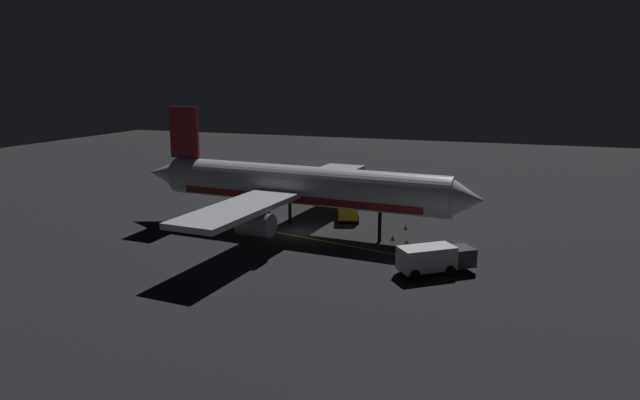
{
  "coord_description": "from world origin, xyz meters",
  "views": [
    {
      "loc": [
        50.45,
        20.31,
        15.3
      ],
      "look_at": [
        0.0,
        2.0,
        3.5
      ],
      "focal_mm": 31.01,
      "sensor_mm": 36.0,
      "label": 1
    }
  ],
  "objects_px": {
    "catering_truck": "(348,208)",
    "traffic_cone_near_left": "(393,238)",
    "baggage_truck": "(434,259)",
    "traffic_cone_under_wing": "(358,222)",
    "airliner": "(296,186)",
    "ground_crew_worker": "(406,251)",
    "traffic_cone_near_right": "(406,227)"
  },
  "relations": [
    {
      "from": "traffic_cone_near_left",
      "to": "airliner",
      "type": "bearing_deg",
      "value": -88.64
    },
    {
      "from": "ground_crew_worker",
      "to": "traffic_cone_under_wing",
      "type": "bearing_deg",
      "value": -144.92
    },
    {
      "from": "ground_crew_worker",
      "to": "traffic_cone_under_wing",
      "type": "distance_m",
      "value": 12.75
    },
    {
      "from": "catering_truck",
      "to": "traffic_cone_near_left",
      "type": "height_order",
      "value": "catering_truck"
    },
    {
      "from": "catering_truck",
      "to": "airliner",
      "type": "bearing_deg",
      "value": -26.6
    },
    {
      "from": "airliner",
      "to": "baggage_truck",
      "type": "height_order",
      "value": "airliner"
    },
    {
      "from": "catering_truck",
      "to": "traffic_cone_near_left",
      "type": "relative_size",
      "value": 11.7
    },
    {
      "from": "baggage_truck",
      "to": "ground_crew_worker",
      "type": "height_order",
      "value": "baggage_truck"
    },
    {
      "from": "airliner",
      "to": "ground_crew_worker",
      "type": "relative_size",
      "value": 21.36
    },
    {
      "from": "baggage_truck",
      "to": "ground_crew_worker",
      "type": "xyz_separation_m",
      "value": [
        -2.51,
        -2.69,
        -0.32
      ]
    },
    {
      "from": "airliner",
      "to": "catering_truck",
      "type": "bearing_deg",
      "value": 153.4
    },
    {
      "from": "baggage_truck",
      "to": "traffic_cone_near_right",
      "type": "bearing_deg",
      "value": -159.25
    },
    {
      "from": "traffic_cone_under_wing",
      "to": "baggage_truck",
      "type": "bearing_deg",
      "value": 37.74
    },
    {
      "from": "traffic_cone_near_right",
      "to": "ground_crew_worker",
      "type": "bearing_deg",
      "value": 11.54
    },
    {
      "from": "airliner",
      "to": "baggage_truck",
      "type": "distance_m",
      "value": 17.38
    },
    {
      "from": "baggage_truck",
      "to": "traffic_cone_near_left",
      "type": "height_order",
      "value": "baggage_truck"
    },
    {
      "from": "traffic_cone_near_left",
      "to": "traffic_cone_near_right",
      "type": "height_order",
      "value": "same"
    },
    {
      "from": "traffic_cone_under_wing",
      "to": "ground_crew_worker",
      "type": "bearing_deg",
      "value": 35.08
    },
    {
      "from": "catering_truck",
      "to": "ground_crew_worker",
      "type": "relative_size",
      "value": 3.7
    },
    {
      "from": "baggage_truck",
      "to": "catering_truck",
      "type": "relative_size",
      "value": 0.96
    },
    {
      "from": "baggage_truck",
      "to": "traffic_cone_under_wing",
      "type": "distance_m",
      "value": 16.38
    },
    {
      "from": "ground_crew_worker",
      "to": "traffic_cone_under_wing",
      "type": "xyz_separation_m",
      "value": [
        -10.42,
        -7.32,
        -0.64
      ]
    },
    {
      "from": "baggage_truck",
      "to": "traffic_cone_under_wing",
      "type": "bearing_deg",
      "value": -142.26
    },
    {
      "from": "ground_crew_worker",
      "to": "traffic_cone_under_wing",
      "type": "relative_size",
      "value": 3.16
    },
    {
      "from": "baggage_truck",
      "to": "ground_crew_worker",
      "type": "relative_size",
      "value": 3.55
    },
    {
      "from": "traffic_cone_near_right",
      "to": "airliner",
      "type": "bearing_deg",
      "value": -66.09
    },
    {
      "from": "catering_truck",
      "to": "traffic_cone_near_left",
      "type": "xyz_separation_m",
      "value": [
        6.61,
        6.57,
        -0.94
      ]
    },
    {
      "from": "airliner",
      "to": "catering_truck",
      "type": "distance_m",
      "value": 8.43
    },
    {
      "from": "airliner",
      "to": "baggage_truck",
      "type": "bearing_deg",
      "value": 62.57
    },
    {
      "from": "traffic_cone_near_right",
      "to": "traffic_cone_under_wing",
      "type": "bearing_deg",
      "value": -95.14
    },
    {
      "from": "ground_crew_worker",
      "to": "traffic_cone_near_right",
      "type": "distance_m",
      "value": 10.17
    },
    {
      "from": "airliner",
      "to": "ground_crew_worker",
      "type": "xyz_separation_m",
      "value": [
        5.34,
        12.43,
        -3.81
      ]
    }
  ]
}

